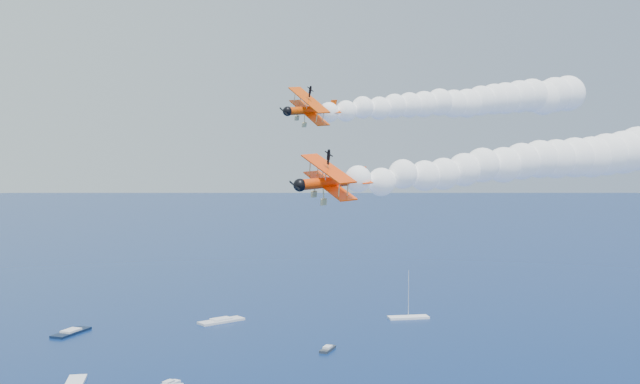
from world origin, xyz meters
TOP-DOWN VIEW (x-y plane):
  - biplane_lead at (2.90, 22.43)m, footprint 8.42×10.71m
  - biplane_trail at (-8.37, -1.60)m, footprint 9.04×10.84m
  - smoke_trail_lead at (27.99, 21.59)m, footprint 50.20×8.94m
  - smoke_trail_trail at (16.63, -3.82)m, footprint 50.51×14.10m
  - spectator_boats at (0.20, 117.38)m, footprint 199.44×176.15m

SIDE VIEW (x-z plane):
  - spectator_boats at x=0.20m, z-range 0.00..0.70m
  - biplane_trail at x=-8.37m, z-range 46.26..54.62m
  - smoke_trail_trail at x=16.63m, z-range 47.53..57.09m
  - biplane_lead at x=2.90m, z-range 54.41..63.70m
  - smoke_trail_lead at x=27.99m, z-range 56.15..65.70m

